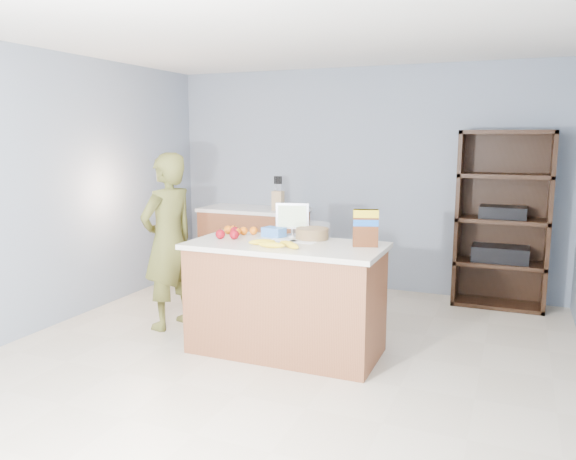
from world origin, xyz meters
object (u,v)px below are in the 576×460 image
at_px(cereal_box, 366,225).
at_px(tv, 292,217).
at_px(person, 168,242).
at_px(counter_peninsula, 286,302).
at_px(shelving_unit, 502,223).

bearing_deg(cereal_box, tv, 162.31).
distance_m(person, cereal_box, 1.85).
bearing_deg(counter_peninsula, shelving_unit, 52.89).
bearing_deg(tv, person, -171.30).
bearing_deg(person, tv, 113.32).
relative_size(shelving_unit, person, 1.13).
distance_m(shelving_unit, tv, 2.37).
relative_size(shelving_unit, tv, 6.38).
bearing_deg(shelving_unit, cereal_box, -115.72).
height_order(shelving_unit, cereal_box, shelving_unit).
xyz_separation_m(counter_peninsula, tv, (-0.08, 0.33, 0.64)).
bearing_deg(person, shelving_unit, 138.95).
xyz_separation_m(counter_peninsula, cereal_box, (0.62, 0.11, 0.65)).
distance_m(counter_peninsula, tv, 0.73).
xyz_separation_m(person, cereal_box, (1.83, -0.05, 0.27)).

